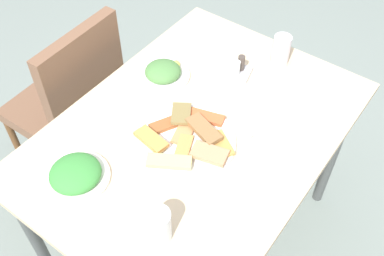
{
  "coord_description": "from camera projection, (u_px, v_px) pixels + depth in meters",
  "views": [
    {
      "loc": [
        -0.82,
        -0.59,
        1.89
      ],
      "look_at": [
        -0.03,
        -0.0,
        0.77
      ],
      "focal_mm": 42.77,
      "sensor_mm": 36.0,
      "label": 1
    }
  ],
  "objects": [
    {
      "name": "dining_table",
      "position": [
        196.0,
        144.0,
        1.59
      ],
      "size": [
        1.15,
        0.83,
        0.74
      ],
      "color": "beige",
      "rests_on": "ground_plane"
    },
    {
      "name": "paper_napkin",
      "position": [
        260.0,
        119.0,
        1.56
      ],
      "size": [
        0.2,
        0.2,
        0.0
      ],
      "primitive_type": "cube",
      "rotation": [
        0.0,
        0.0,
        0.36
      ],
      "color": "white",
      "rests_on": "dining_table"
    },
    {
      "name": "fork",
      "position": [
        265.0,
        121.0,
        1.55
      ],
      "size": [
        0.18,
        0.03,
        0.0
      ],
      "primitive_type": "cube",
      "rotation": [
        0.0,
        0.0,
        -0.08
      ],
      "color": "silver",
      "rests_on": "paper_napkin"
    },
    {
      "name": "soda_can",
      "position": [
        281.0,
        50.0,
        1.71
      ],
      "size": [
        0.09,
        0.09,
        0.12
      ],
      "primitive_type": "cylinder",
      "rotation": [
        0.0,
        0.0,
        2.23
      ],
      "color": "silver",
      "rests_on": "dining_table"
    },
    {
      "name": "spoon",
      "position": [
        256.0,
        116.0,
        1.56
      ],
      "size": [
        0.17,
        0.03,
        0.0
      ],
      "primitive_type": "cube",
      "rotation": [
        0.0,
        0.0,
        -0.06
      ],
      "color": "silver",
      "rests_on": "paper_napkin"
    },
    {
      "name": "ground_plane",
      "position": [
        195.0,
        235.0,
        2.08
      ],
      "size": [
        6.0,
        6.0,
        0.0
      ],
      "primitive_type": "plane",
      "color": "gray"
    },
    {
      "name": "salad_plate_rice",
      "position": [
        163.0,
        72.0,
        1.69
      ],
      "size": [
        0.2,
        0.2,
        0.06
      ],
      "color": "white",
      "rests_on": "dining_table"
    },
    {
      "name": "condiment_caddy",
      "position": [
        239.0,
        69.0,
        1.7
      ],
      "size": [
        0.11,
        0.11,
        0.07
      ],
      "color": "#B2B2B7",
      "rests_on": "dining_table"
    },
    {
      "name": "dining_chair",
      "position": [
        73.0,
        99.0,
        1.97
      ],
      "size": [
        0.43,
        0.44,
        0.88
      ],
      "color": "brown",
      "rests_on": "ground_plane"
    },
    {
      "name": "drinking_glass",
      "position": [
        159.0,
        225.0,
        1.23
      ],
      "size": [
        0.07,
        0.07,
        0.11
      ],
      "primitive_type": "cylinder",
      "color": "silver",
      "rests_on": "dining_table"
    },
    {
      "name": "pide_platter",
      "position": [
        187.0,
        139.0,
        1.48
      ],
      "size": [
        0.34,
        0.33,
        0.05
      ],
      "color": "white",
      "rests_on": "dining_table"
    },
    {
      "name": "salad_plate_greens",
      "position": [
        76.0,
        174.0,
        1.38
      ],
      "size": [
        0.21,
        0.21,
        0.06
      ],
      "color": "white",
      "rests_on": "dining_table"
    }
  ]
}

